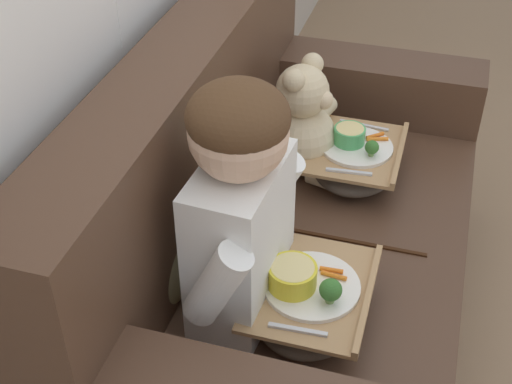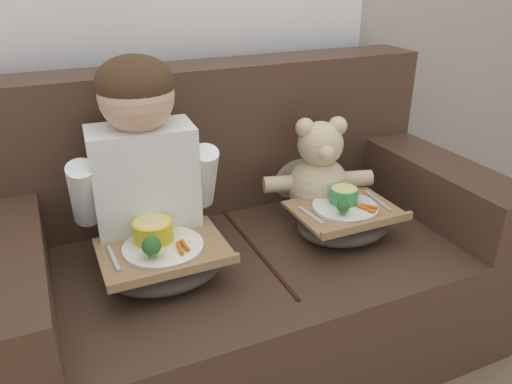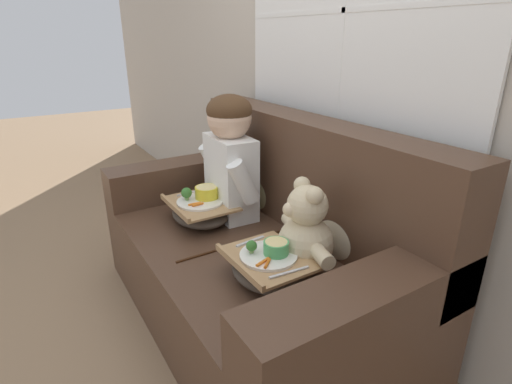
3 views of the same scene
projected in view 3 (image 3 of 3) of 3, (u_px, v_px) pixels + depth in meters
ground_plane at (247, 318)px, 2.12m from camera, size 14.00×14.00×0.00m
wall_back_with_window at (348, 55)px, 1.93m from camera, size 8.00×0.08×2.60m
couch at (260, 255)px, 2.02m from camera, size 1.76×0.95×1.02m
throw_pillow_behind_child at (262, 182)px, 2.30m from camera, size 0.32×0.16×0.34m
throw_pillow_behind_teddy at (341, 225)px, 1.78m from camera, size 0.32×0.16×0.34m
child_figure at (230, 151)px, 2.13m from camera, size 0.48×0.24×0.67m
teddy_bear at (305, 233)px, 1.68m from camera, size 0.43×0.31×0.40m
lap_tray_child at (201, 210)px, 2.15m from camera, size 0.39×0.30×0.19m
lap_tray_teddy at (268, 267)px, 1.62m from camera, size 0.36×0.29×0.18m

